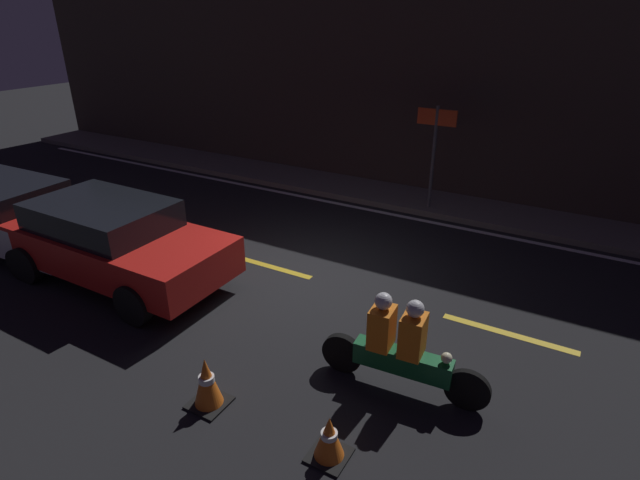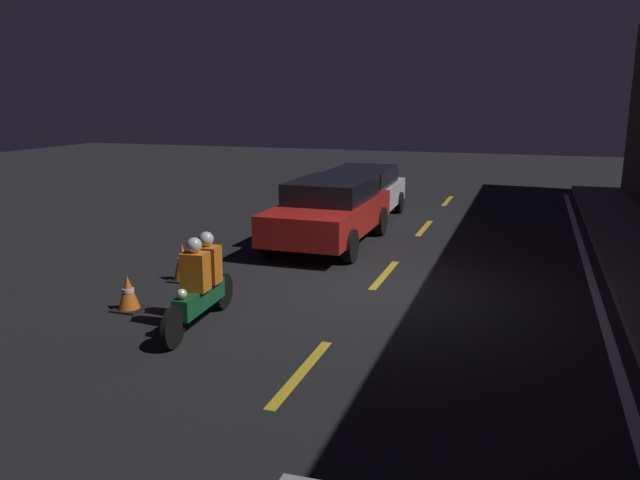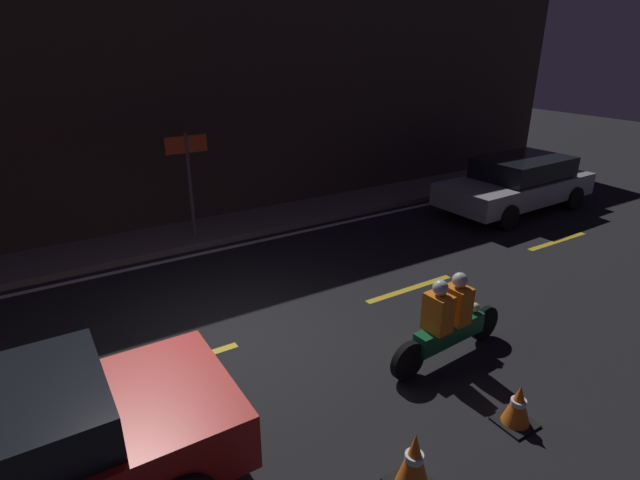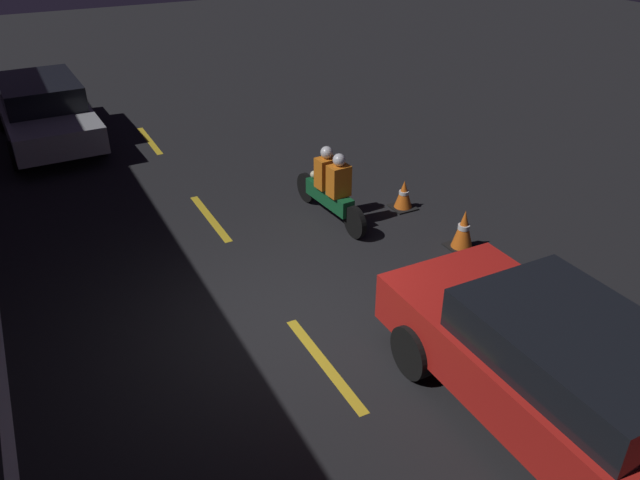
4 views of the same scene
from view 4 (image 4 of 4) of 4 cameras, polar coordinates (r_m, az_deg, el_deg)
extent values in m
plane|color=black|center=(8.76, -2.66, -7.43)|extent=(56.00, 56.00, 0.00)
cube|color=gold|center=(8.06, 0.40, -11.22)|extent=(2.00, 0.14, 0.01)
cube|color=gold|center=(11.57, -10.01, 2.00)|extent=(2.00, 0.14, 0.01)
cube|color=gold|center=(15.59, -15.32, 8.76)|extent=(2.00, 0.14, 0.01)
cube|color=silver|center=(8.33, -26.88, -13.61)|extent=(25.20, 0.14, 0.01)
cube|color=red|center=(7.34, 20.56, -11.58)|extent=(4.37, 1.82, 0.65)
cube|color=black|center=(6.90, 22.67, -9.03)|extent=(2.41, 1.63, 0.47)
cylinder|color=black|center=(7.78, 8.40, -10.09)|extent=(0.68, 0.18, 0.68)
cylinder|color=black|center=(8.77, 17.93, -6.30)|extent=(0.68, 0.18, 0.68)
cube|color=#9EA0A5|center=(16.11, -23.75, 10.25)|extent=(4.62, 1.99, 0.58)
cube|color=black|center=(16.18, -24.27, 12.30)|extent=(2.56, 1.74, 0.53)
cube|color=red|center=(18.28, -23.01, 12.97)|extent=(0.07, 0.20, 0.10)
cube|color=red|center=(18.19, -26.73, 12.10)|extent=(0.07, 0.20, 0.10)
cylinder|color=black|center=(14.97, -19.38, 8.55)|extent=(0.64, 0.20, 0.63)
cylinder|color=black|center=(14.81, -26.13, 6.95)|extent=(0.64, 0.20, 0.63)
cylinder|color=black|center=(17.63, -21.34, 11.25)|extent=(0.64, 0.20, 0.63)
cylinder|color=black|center=(17.50, -27.12, 9.89)|extent=(0.64, 0.20, 0.63)
cylinder|color=black|center=(11.91, -1.27, 4.81)|extent=(0.57, 0.12, 0.57)
cylinder|color=black|center=(10.66, 3.22, 1.62)|extent=(0.57, 0.14, 0.57)
cube|color=#14592D|center=(11.21, 0.86, 4.00)|extent=(1.28, 0.33, 0.30)
sphere|color=#F2EABF|center=(11.53, -0.56, 6.01)|extent=(0.14, 0.14, 0.14)
cube|color=orange|center=(11.11, 0.60, 6.17)|extent=(0.30, 0.38, 0.55)
sphere|color=silver|center=(10.96, 0.61, 8.01)|extent=(0.22, 0.22, 0.22)
cube|color=orange|center=(10.80, 1.72, 5.44)|extent=(0.30, 0.38, 0.55)
sphere|color=silver|center=(10.65, 1.76, 7.34)|extent=(0.22, 0.22, 0.22)
cube|color=black|center=(10.71, 12.79, -0.62)|extent=(0.47, 0.47, 0.03)
cone|color=orange|center=(10.55, 13.00, 1.01)|extent=(0.36, 0.36, 0.66)
cylinder|color=white|center=(10.53, 13.02, 1.17)|extent=(0.20, 0.20, 0.08)
cube|color=black|center=(11.86, 7.58, 2.99)|extent=(0.44, 0.44, 0.03)
cone|color=orange|center=(11.74, 7.67, 4.21)|extent=(0.34, 0.34, 0.53)
cylinder|color=white|center=(11.73, 7.68, 4.32)|extent=(0.19, 0.19, 0.06)
camera|label=1|loc=(14.36, 17.12, 25.34)|focal=28.00mm
camera|label=2|loc=(16.61, -27.49, 19.61)|focal=35.00mm
camera|label=3|loc=(9.96, 40.61, 17.82)|focal=28.00mm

